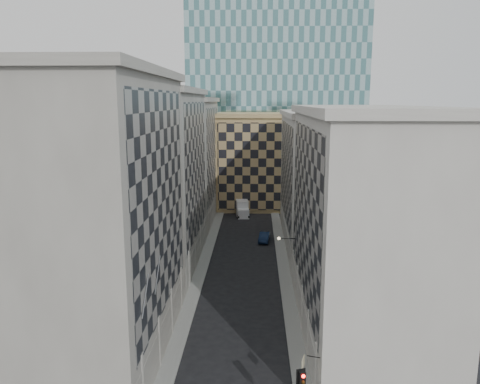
# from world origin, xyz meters

# --- Properties ---
(sidewalk_west) EXTENTS (1.50, 100.00, 0.15)m
(sidewalk_west) POSITION_xyz_m (-5.25, 30.00, 0.07)
(sidewalk_west) COLOR gray
(sidewalk_west) RESTS_ON ground
(sidewalk_east) EXTENTS (1.50, 100.00, 0.15)m
(sidewalk_east) POSITION_xyz_m (5.25, 30.00, 0.07)
(sidewalk_east) COLOR gray
(sidewalk_east) RESTS_ON ground
(bldg_left_a) EXTENTS (10.80, 22.80, 23.70)m
(bldg_left_a) POSITION_xyz_m (-10.88, 11.00, 11.82)
(bldg_left_a) COLOR gray
(bldg_left_a) RESTS_ON ground
(bldg_left_b) EXTENTS (10.80, 22.80, 22.70)m
(bldg_left_b) POSITION_xyz_m (-10.88, 33.00, 11.32)
(bldg_left_b) COLOR gray
(bldg_left_b) RESTS_ON ground
(bldg_left_c) EXTENTS (10.80, 22.80, 21.70)m
(bldg_left_c) POSITION_xyz_m (-10.88, 55.00, 10.83)
(bldg_left_c) COLOR gray
(bldg_left_c) RESTS_ON ground
(bldg_right_a) EXTENTS (10.80, 26.80, 20.70)m
(bldg_right_a) POSITION_xyz_m (10.88, 15.00, 10.32)
(bldg_right_a) COLOR #B3ADA4
(bldg_right_a) RESTS_ON ground
(bldg_right_b) EXTENTS (10.80, 28.80, 19.70)m
(bldg_right_b) POSITION_xyz_m (10.89, 42.00, 9.85)
(bldg_right_b) COLOR #B3ADA4
(bldg_right_b) RESTS_ON ground
(tan_block) EXTENTS (16.80, 14.80, 18.80)m
(tan_block) POSITION_xyz_m (2.00, 67.90, 9.44)
(tan_block) COLOR #A47F56
(tan_block) RESTS_ON ground
(church_tower) EXTENTS (7.20, 7.20, 51.50)m
(church_tower) POSITION_xyz_m (0.00, 82.00, 26.95)
(church_tower) COLOR #2D2723
(church_tower) RESTS_ON ground
(flagpoles_left) EXTENTS (0.10, 6.33, 2.33)m
(flagpoles_left) POSITION_xyz_m (-5.90, 6.00, 8.00)
(flagpoles_left) COLOR gray
(flagpoles_left) RESTS_ON ground
(bracket_lamp) EXTENTS (1.98, 0.36, 0.36)m
(bracket_lamp) POSITION_xyz_m (4.38, 24.00, 6.20)
(bracket_lamp) COLOR black
(bracket_lamp) RESTS_ON ground
(box_truck) EXTENTS (2.77, 5.50, 2.90)m
(box_truck) POSITION_xyz_m (-0.93, 59.26, 1.26)
(box_truck) COLOR white
(box_truck) RESTS_ON ground
(dark_car) EXTENTS (2.01, 4.50, 1.43)m
(dark_car) POSITION_xyz_m (2.95, 42.96, 0.72)
(dark_car) COLOR #0F1C37
(dark_car) RESTS_ON ground
(shop_sign) EXTENTS (1.28, 0.78, 0.88)m
(shop_sign) POSITION_xyz_m (4.95, 3.00, 3.83)
(shop_sign) COLOR black
(shop_sign) RESTS_ON ground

